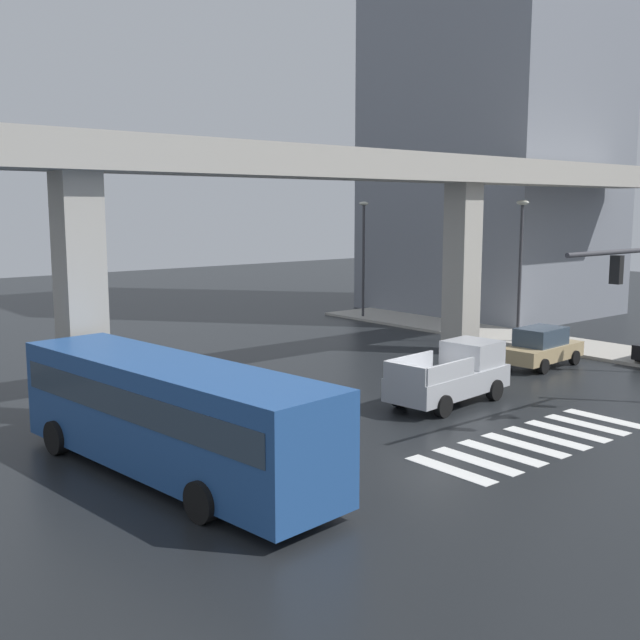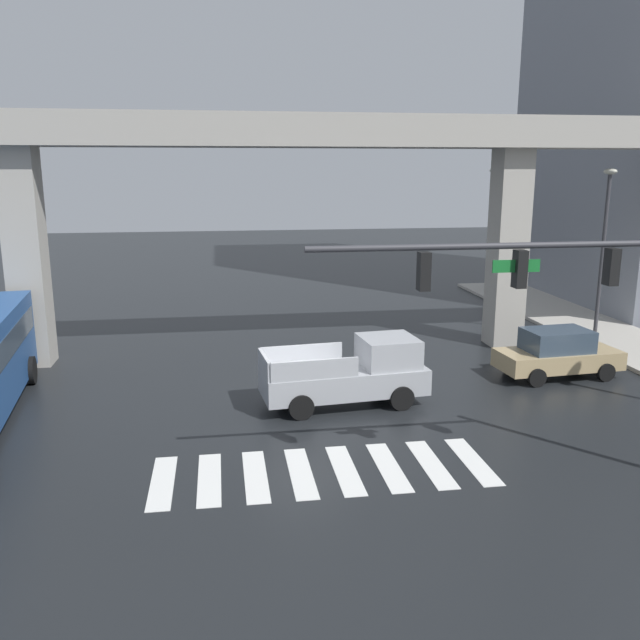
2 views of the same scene
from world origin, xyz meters
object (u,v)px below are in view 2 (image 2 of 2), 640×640
at_px(pickup_truck, 353,373).
at_px(street_lamp_far_north, 491,216).
at_px(street_lamp_mid_block, 604,236).
at_px(sedan_tan, 558,353).
at_px(traffic_signal_mast, 566,291).

xyz_separation_m(pickup_truck, street_lamp_far_north, (11.58, 17.21, 3.57)).
relative_size(pickup_truck, street_lamp_mid_block, 0.73).
height_order(sedan_tan, traffic_signal_mast, traffic_signal_mast).
xyz_separation_m(sedan_tan, street_lamp_far_north, (3.85, 15.58, 3.70)).
distance_m(sedan_tan, street_lamp_mid_block, 6.68).
relative_size(sedan_tan, street_lamp_far_north, 0.61).
relative_size(street_lamp_mid_block, street_lamp_far_north, 1.00).
height_order(pickup_truck, street_lamp_mid_block, street_lamp_mid_block).
relative_size(pickup_truck, street_lamp_far_north, 0.73).
bearing_deg(traffic_signal_mast, sedan_tan, 61.36).
relative_size(traffic_signal_mast, street_lamp_far_north, 1.20).
height_order(sedan_tan, street_lamp_mid_block, street_lamp_mid_block).
xyz_separation_m(traffic_signal_mast, street_lamp_mid_block, (7.88, 11.40, 0.01)).
xyz_separation_m(pickup_truck, sedan_tan, (7.73, 1.63, -0.14)).
bearing_deg(street_lamp_far_north, sedan_tan, -103.89).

